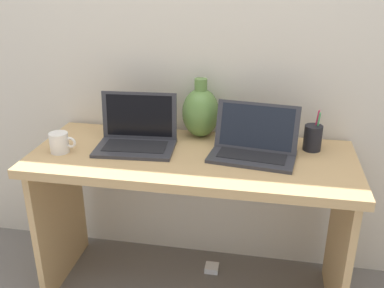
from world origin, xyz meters
TOP-DOWN VIEW (x-y plane):
  - ground_plane at (0.00, 0.00)m, footprint 6.00×6.00m
  - back_wall at (0.00, 0.32)m, footprint 4.40×0.04m
  - desk at (0.00, 0.00)m, footprint 1.41×0.57m
  - laptop_left at (-0.26, 0.06)m, footprint 0.36×0.26m
  - laptop_right at (0.26, 0.05)m, footprint 0.38×0.27m
  - green_vase at (0.00, 0.22)m, footprint 0.18×0.18m
  - coffee_mug at (-0.57, -0.08)m, footprint 0.12×0.08m
  - pen_cup at (0.52, 0.15)m, footprint 0.08×0.08m
  - power_brick at (0.08, 0.14)m, footprint 0.07×0.07m

SIDE VIEW (x-z plane):
  - ground_plane at x=0.00m, z-range 0.00..0.00m
  - power_brick at x=0.08m, z-range 0.00..0.03m
  - desk at x=0.00m, z-range 0.20..0.93m
  - coffee_mug at x=-0.57m, z-range 0.73..0.82m
  - laptop_right at x=0.26m, z-range 0.68..0.90m
  - pen_cup at x=0.52m, z-range 0.70..0.88m
  - laptop_left at x=-0.26m, z-range 0.67..0.91m
  - green_vase at x=0.00m, z-range 0.71..0.99m
  - back_wall at x=0.00m, z-range 0.00..2.40m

